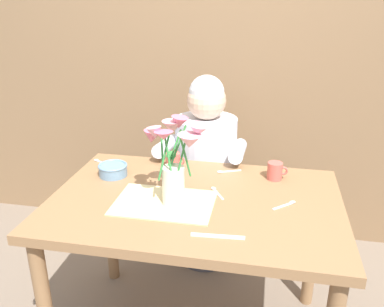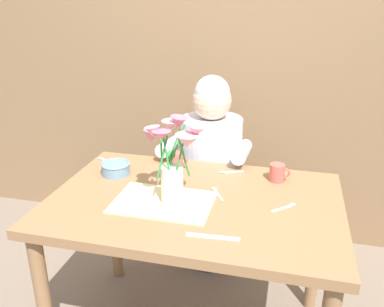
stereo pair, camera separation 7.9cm
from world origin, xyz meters
name	(u,v)px [view 1 (the left image)]	position (x,y,z in m)	size (l,w,h in m)	color
wood_panel_backdrop	(228,43)	(0.00, 1.05, 1.25)	(4.00, 0.10, 2.50)	brown
dining_table	(195,219)	(0.00, 0.00, 0.64)	(1.20, 0.80, 0.74)	olive
seated_person	(205,175)	(-0.06, 0.62, 0.56)	(0.45, 0.47, 1.14)	#4C4C56
striped_placemat	(164,203)	(-0.11, -0.06, 0.74)	(0.40, 0.28, 0.01)	beige
flower_vase	(174,156)	(-0.07, -0.06, 0.95)	(0.29, 0.22, 0.36)	silver
ceramic_bowl	(113,169)	(-0.42, 0.15, 0.77)	(0.14, 0.14, 0.06)	#6689A8
dinner_knife	(218,236)	(0.13, -0.26, 0.74)	(0.19, 0.02, 0.01)	silver
ceramic_mug	(173,161)	(-0.16, 0.28, 0.78)	(0.09, 0.07, 0.08)	#CC564C
coffee_cup	(275,171)	(0.32, 0.26, 0.78)	(0.09, 0.07, 0.08)	#CC564C
spoon_0	(225,171)	(0.09, 0.29, 0.74)	(0.12, 0.06, 0.01)	silver
spoon_1	(288,204)	(0.38, 0.02, 0.74)	(0.10, 0.09, 0.01)	silver
spoon_2	(100,161)	(-0.54, 0.29, 0.74)	(0.11, 0.07, 0.01)	silver
spoon_3	(216,191)	(0.08, 0.08, 0.74)	(0.07, 0.11, 0.01)	silver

